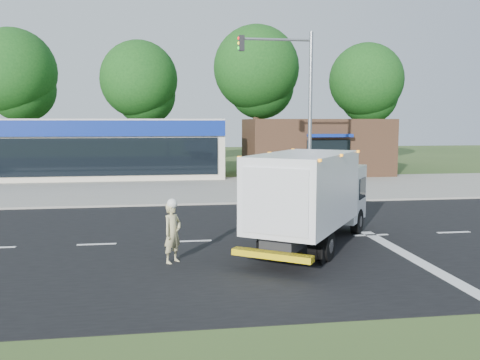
{
  "coord_description": "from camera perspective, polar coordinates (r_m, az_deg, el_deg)",
  "views": [
    {
      "loc": [
        -3.79,
        -15.98,
        3.83
      ],
      "look_at": [
        -1.15,
        2.24,
        1.7
      ],
      "focal_mm": 38.0,
      "sensor_mm": 36.0,
      "label": 1
    }
  ],
  "objects": [
    {
      "name": "ground",
      "position": [
        16.87,
        4.99,
        -6.55
      ],
      "size": [
        120.0,
        120.0,
        0.0
      ],
      "primitive_type": "plane",
      "color": "#385123",
      "rests_on": "ground"
    },
    {
      "name": "road_asphalt",
      "position": [
        16.86,
        4.99,
        -6.54
      ],
      "size": [
        60.0,
        14.0,
        0.02
      ],
      "primitive_type": "cube",
      "color": "black",
      "rests_on": "ground"
    },
    {
      "name": "sidewalk",
      "position": [
        24.77,
        0.65,
        -2.16
      ],
      "size": [
        60.0,
        2.4,
        0.12
      ],
      "primitive_type": "cube",
      "color": "gray",
      "rests_on": "ground"
    },
    {
      "name": "parking_apron",
      "position": [
        30.46,
        -1.03,
        -0.61
      ],
      "size": [
        60.0,
        9.0,
        0.02
      ],
      "primitive_type": "cube",
      "color": "gray",
      "rests_on": "ground"
    },
    {
      "name": "lane_markings",
      "position": [
        15.97,
        10.87,
        -7.33
      ],
      "size": [
        55.2,
        7.0,
        0.01
      ],
      "color": "silver",
      "rests_on": "road_asphalt"
    },
    {
      "name": "ems_box_truck",
      "position": [
        15.55,
        8.02,
        -1.39
      ],
      "size": [
        5.38,
        6.6,
        2.93
      ],
      "rotation": [
        0.0,
        0.0,
        0.98
      ],
      "color": "black",
      "rests_on": "ground"
    },
    {
      "name": "emergency_worker",
      "position": [
        13.91,
        -7.59,
        -5.74
      ],
      "size": [
        0.7,
        0.71,
        1.77
      ],
      "rotation": [
        0.0,
        0.0,
        0.82
      ],
      "color": "#C0B680",
      "rests_on": "ground"
    },
    {
      "name": "retail_strip_mall",
      "position": [
        36.33,
        -16.51,
        3.46
      ],
      "size": [
        18.0,
        6.2,
        4.0
      ],
      "color": "beige",
      "rests_on": "ground"
    },
    {
      "name": "brown_storefront",
      "position": [
        37.59,
        8.46,
        3.73
      ],
      "size": [
        10.0,
        6.7,
        4.0
      ],
      "color": "#382316",
      "rests_on": "ground"
    },
    {
      "name": "traffic_signal_pole",
      "position": [
        24.39,
        6.43,
        9.12
      ],
      "size": [
        3.51,
        0.25,
        8.0
      ],
      "color": "gray",
      "rests_on": "ground"
    },
    {
      "name": "background_trees",
      "position": [
        44.39,
        -4.5,
        11.16
      ],
      "size": [
        36.77,
        7.39,
        12.1
      ],
      "color": "#332114",
      "rests_on": "ground"
    }
  ]
}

